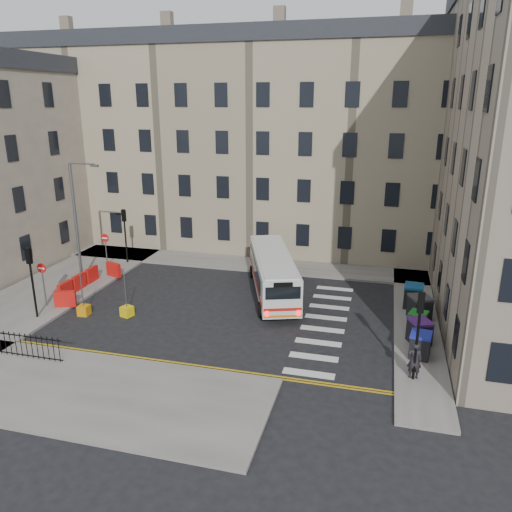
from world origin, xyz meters
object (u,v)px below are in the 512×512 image
at_px(streetlamp, 76,221).
at_px(wheelie_bin_d, 420,308).
at_px(wheelie_bin_c, 418,322).
at_px(wheelie_bin_a, 420,345).
at_px(bollard_chevron, 84,310).
at_px(wheelie_bin_b, 419,332).
at_px(bus, 273,272).
at_px(pedestrian, 414,360).
at_px(bollard_yellow, 127,311).
at_px(wheelie_bin_e, 413,296).

xyz_separation_m(streetlamp, wheelie_bin_d, (22.14, -0.73, -3.50)).
relative_size(wheelie_bin_c, wheelie_bin_d, 0.81).
xyz_separation_m(wheelie_bin_a, bollard_chevron, (-18.67, 0.49, -0.47)).
relative_size(wheelie_bin_b, bollard_chevron, 2.39).
relative_size(bus, wheelie_bin_a, 7.93).
xyz_separation_m(wheelie_bin_b, pedestrian, (-0.40, -3.57, 0.23)).
bearing_deg(wheelie_bin_b, bollard_yellow, 157.92).
relative_size(wheelie_bin_d, bollard_yellow, 2.57).
distance_m(bus, wheelie_bin_b, 10.16).
xyz_separation_m(wheelie_bin_d, wheelie_bin_e, (-0.28, 1.72, 0.01)).
bearing_deg(streetlamp, wheelie_bin_c, -6.60).
distance_m(streetlamp, wheelie_bin_b, 22.60).
bearing_deg(bus, streetlamp, 165.88).
distance_m(pedestrian, bollard_chevron, 18.50).
bearing_deg(wheelie_bin_b, pedestrian, -120.20).
distance_m(wheelie_bin_a, bollard_yellow, 16.21).
height_order(bollard_yellow, bollard_chevron, same).
relative_size(bus, wheelie_bin_b, 6.90).
height_order(streetlamp, wheelie_bin_a, streetlamp).
distance_m(bollard_yellow, bollard_chevron, 2.55).
bearing_deg(streetlamp, bollard_yellow, -36.75).
xyz_separation_m(wheelie_bin_d, bollard_chevron, (-18.86, -4.09, -0.53)).
bearing_deg(wheelie_bin_c, bollard_chevron, -155.84).
height_order(wheelie_bin_d, bollard_yellow, wheelie_bin_d).
relative_size(wheelie_bin_d, wheelie_bin_e, 1.12).
height_order(streetlamp, pedestrian, streetlamp).
distance_m(wheelie_bin_a, wheelie_bin_c, 2.77).
height_order(wheelie_bin_a, bollard_chevron, wheelie_bin_a).
distance_m(bus, bollard_chevron, 11.66).
bearing_deg(wheelie_bin_a, streetlamp, 175.52).
relative_size(wheelie_bin_b, pedestrian, 0.83).
height_order(pedestrian, bollard_yellow, pedestrian).
distance_m(streetlamp, wheelie_bin_a, 22.87).
relative_size(bus, wheelie_bin_e, 7.17).
height_order(bus, bollard_chevron, bus).
xyz_separation_m(wheelie_bin_c, pedestrian, (-0.37, -4.86, 0.29)).
bearing_deg(wheelie_bin_d, streetlamp, 155.33).
bearing_deg(bus, bollard_yellow, -162.65).
bearing_deg(streetlamp, pedestrian, -18.92).
distance_m(wheelie_bin_b, bollard_chevron, 18.74).
height_order(wheelie_bin_e, bollard_chevron, wheelie_bin_e).
relative_size(wheelie_bin_a, wheelie_bin_d, 0.81).
bearing_deg(bollard_chevron, streetlamp, 124.26).
distance_m(bus, wheelie_bin_a, 10.95).
bearing_deg(wheelie_bin_d, wheelie_bin_b, -115.59).
relative_size(streetlamp, bollard_chevron, 13.57).
distance_m(wheelie_bin_c, bollard_yellow, 16.28).
bearing_deg(pedestrian, streetlamp, -21.75).
height_order(wheelie_bin_a, bollard_yellow, wheelie_bin_a).
bearing_deg(pedestrian, wheelie_bin_a, -102.79).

